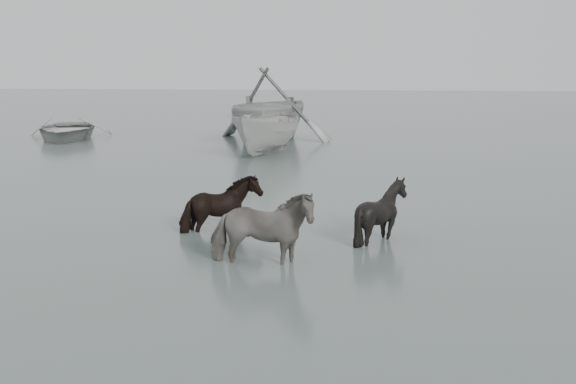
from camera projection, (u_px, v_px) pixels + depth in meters
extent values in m
plane|color=#51605B|center=(226.00, 256.00, 12.89)|extent=(140.00, 140.00, 0.00)
imported|color=black|center=(261.00, 220.00, 12.20)|extent=(1.85, 0.84, 1.56)
imported|color=black|center=(222.00, 195.00, 14.75)|extent=(1.68, 1.79, 1.44)
imported|color=black|center=(382.00, 203.00, 13.91)|extent=(1.54, 1.43, 1.45)
imported|color=#A9A9A4|center=(66.00, 127.00, 31.61)|extent=(4.76, 5.80, 1.05)
imported|color=#A5A8A5|center=(270.00, 102.00, 31.09)|extent=(7.23, 7.71, 3.26)
imported|color=#B4B3AF|center=(268.00, 131.00, 26.54)|extent=(2.80, 4.75, 1.72)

